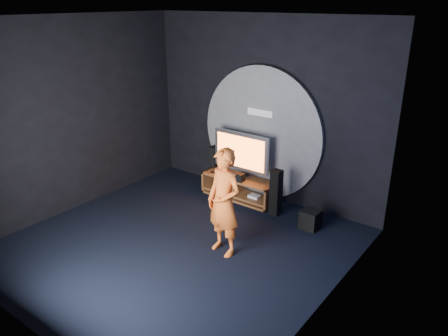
# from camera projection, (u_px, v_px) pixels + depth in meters

# --- Properties ---
(floor) EXTENTS (5.00, 5.00, 0.00)m
(floor) POSITION_uv_depth(u_px,v_px,m) (178.00, 245.00, 7.08)
(floor) COLOR black
(floor) RESTS_ON ground
(back_wall) EXTENTS (5.00, 0.04, 3.50)m
(back_wall) POSITION_uv_depth(u_px,v_px,m) (263.00, 110.00, 8.30)
(back_wall) COLOR black
(back_wall) RESTS_ON ground
(front_wall) EXTENTS (5.00, 0.04, 3.50)m
(front_wall) POSITION_uv_depth(u_px,v_px,m) (9.00, 201.00, 4.58)
(front_wall) COLOR black
(front_wall) RESTS_ON ground
(left_wall) EXTENTS (0.04, 5.00, 3.50)m
(left_wall) POSITION_uv_depth(u_px,v_px,m) (71.00, 116.00, 7.84)
(left_wall) COLOR black
(left_wall) RESTS_ON ground
(right_wall) EXTENTS (0.04, 5.00, 3.50)m
(right_wall) POSITION_uv_depth(u_px,v_px,m) (331.00, 182.00, 5.04)
(right_wall) COLOR black
(right_wall) RESTS_ON ground
(ceiling) EXTENTS (5.00, 5.00, 0.01)m
(ceiling) POSITION_uv_depth(u_px,v_px,m) (167.00, 17.00, 5.80)
(ceiling) COLOR black
(ceiling) RESTS_ON back_wall
(wall_disc_panel) EXTENTS (2.60, 0.11, 2.60)m
(wall_disc_panel) POSITION_uv_depth(u_px,v_px,m) (261.00, 133.00, 8.42)
(wall_disc_panel) COLOR #515156
(wall_disc_panel) RESTS_ON ground
(media_console) EXTENTS (1.53, 0.45, 0.45)m
(media_console) POSITION_uv_depth(u_px,v_px,m) (239.00, 189.00, 8.66)
(media_console) COLOR brown
(media_console) RESTS_ON ground
(tv) EXTENTS (1.22, 0.22, 0.90)m
(tv) POSITION_uv_depth(u_px,v_px,m) (241.00, 153.00, 8.44)
(tv) COLOR #A3A3AA
(tv) RESTS_ON media_console
(center_speaker) EXTENTS (0.40, 0.15, 0.15)m
(center_speaker) POSITION_uv_depth(u_px,v_px,m) (235.00, 176.00, 8.44)
(center_speaker) COLOR black
(center_speaker) RESTS_ON media_console
(remote) EXTENTS (0.18, 0.05, 0.02)m
(remote) POSITION_uv_depth(u_px,v_px,m) (214.00, 173.00, 8.77)
(remote) COLOR black
(remote) RESTS_ON media_console
(tower_speaker_left) EXTENTS (0.17, 0.19, 0.87)m
(tower_speaker_left) POSITION_uv_depth(u_px,v_px,m) (214.00, 166.00, 9.18)
(tower_speaker_left) COLOR black
(tower_speaker_left) RESTS_ON ground
(tower_speaker_right) EXTENTS (0.17, 0.19, 0.87)m
(tower_speaker_right) POSITION_uv_depth(u_px,v_px,m) (276.00, 193.00, 7.93)
(tower_speaker_right) COLOR black
(tower_speaker_right) RESTS_ON ground
(subwoofer) EXTENTS (0.30, 0.30, 0.33)m
(subwoofer) POSITION_uv_depth(u_px,v_px,m) (310.00, 219.00, 7.54)
(subwoofer) COLOR black
(subwoofer) RESTS_ON ground
(player) EXTENTS (0.68, 0.50, 1.71)m
(player) POSITION_uv_depth(u_px,v_px,m) (224.00, 203.00, 6.59)
(player) COLOR #DA5C1D
(player) RESTS_ON ground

